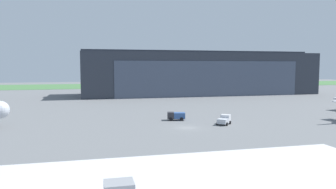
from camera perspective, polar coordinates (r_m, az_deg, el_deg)
ground_plane at (r=68.80m, az=3.35°, el=-6.00°), size 440.00×440.00×0.00m
grass_field_strip at (r=222.72m, az=-8.50°, el=1.58°), size 440.00×56.00×0.08m
maintenance_hangar at (r=153.71m, az=5.73°, el=3.77°), size 109.80×29.37×20.67m
ops_van at (r=73.90m, az=10.02°, el=-4.49°), size 4.16×4.31×2.11m
fuel_bowser at (r=78.44m, az=1.44°, el=-3.80°), size 4.68×3.22×1.98m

